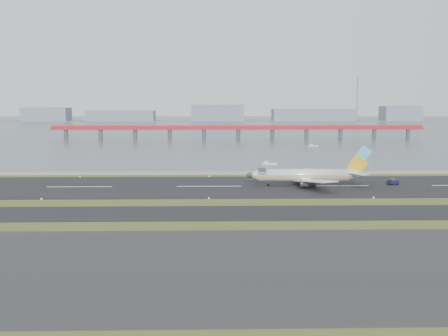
{
  "coord_description": "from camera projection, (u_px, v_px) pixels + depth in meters",
  "views": [
    {
      "loc": [
        0.52,
        -142.36,
        26.29
      ],
      "look_at": [
        4.5,
        22.0,
        6.76
      ],
      "focal_mm": 45.0,
      "sensor_mm": 36.0,
      "label": 1
    }
  ],
  "objects": [
    {
      "name": "far_shoreline",
      "position": [
        220.0,
        117.0,
        759.52
      ],
      "size": [
        1400.0,
        80.0,
        60.5
      ],
      "color": "gray",
      "rests_on": "ground"
    },
    {
      "name": "pushback_tug",
      "position": [
        393.0,
        182.0,
        177.31
      ],
      "size": [
        3.63,
        2.78,
        2.06
      ],
      "rotation": [
        0.0,
        0.0,
        0.34
      ],
      "color": "#121732",
      "rests_on": "ground"
    },
    {
      "name": "ground",
      "position": [
        209.0,
        204.0,
        144.41
      ],
      "size": [
        1000.0,
        1000.0,
        0.0
      ],
      "primitive_type": "plane",
      "color": "#384E1B",
      "rests_on": "ground"
    },
    {
      "name": "runway_strip",
      "position": [
        209.0,
        186.0,
        174.19
      ],
      "size": [
        1000.0,
        45.0,
        0.1
      ],
      "primitive_type": "cube",
      "color": "black",
      "rests_on": "ground"
    },
    {
      "name": "workboat_near",
      "position": [
        269.0,
        164.0,
        234.28
      ],
      "size": [
        6.68,
        3.14,
        1.56
      ],
      "rotation": [
        0.0,
        0.0,
        -0.18
      ],
      "color": "silver",
      "rests_on": "ground"
    },
    {
      "name": "apron_strip",
      "position": [
        208.0,
        266.0,
        89.81
      ],
      "size": [
        1000.0,
        50.0,
        0.1
      ],
      "primitive_type": "cube",
      "color": "#2C2C2F",
      "rests_on": "ground"
    },
    {
      "name": "taxiway_strip",
      "position": [
        208.0,
        213.0,
        132.49
      ],
      "size": [
        1000.0,
        18.0,
        0.1
      ],
      "primitive_type": "cube",
      "color": "black",
      "rests_on": "ground"
    },
    {
      "name": "bay_water",
      "position": [
        210.0,
        126.0,
        601.07
      ],
      "size": [
        1400.0,
        800.0,
        1.3
      ],
      "primitive_type": "cube",
      "color": "#465865",
      "rests_on": "ground"
    },
    {
      "name": "seawall",
      "position": [
        209.0,
        173.0,
        203.92
      ],
      "size": [
        1000.0,
        2.5,
        1.0
      ],
      "primitive_type": "cube",
      "color": "gray",
      "rests_on": "ground"
    },
    {
      "name": "workboat_far",
      "position": [
        313.0,
        146.0,
        328.16
      ],
      "size": [
        6.54,
        3.93,
        1.52
      ],
      "rotation": [
        0.0,
        0.0,
        0.34
      ],
      "color": "silver",
      "rests_on": "ground"
    },
    {
      "name": "red_pier",
      "position": [
        238.0,
        129.0,
        392.22
      ],
      "size": [
        260.0,
        5.0,
        10.2
      ],
      "color": "red",
      "rests_on": "ground"
    },
    {
      "name": "airliner",
      "position": [
        308.0,
        175.0,
        175.03
      ],
      "size": [
        38.52,
        32.89,
        12.8
      ],
      "color": "white",
      "rests_on": "ground"
    }
  ]
}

